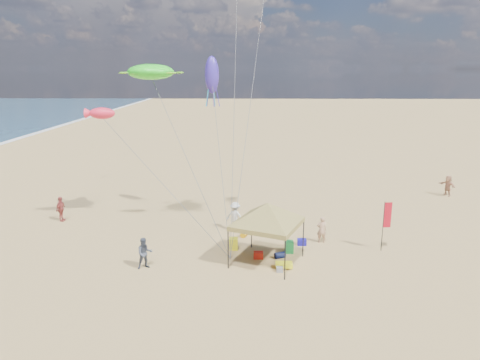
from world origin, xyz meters
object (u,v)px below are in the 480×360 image
Objects in this scene: feather_flag at (386,218)px; cooler_blue at (302,242)px; chair_yellow at (234,244)px; person_near_c at (235,216)px; person_near_b at (145,253)px; canopy_tent at (267,205)px; person_far_a at (61,209)px; beach_cart at (284,265)px; cooler_red at (258,255)px; chair_green at (289,247)px; person_near_a at (322,230)px; person_far_c at (448,186)px.

feather_flag is 5.63× the size of cooler_blue.
feather_flag is at bearing -0.27° from chair_yellow.
person_near_b is at bearing 70.13° from person_near_c.
canopy_tent reaches higher than cooler_blue.
cooler_blue is 0.30× the size of person_far_a.
feather_flag is 9.55m from person_near_c.
canopy_tent is 7.08m from person_near_b.
person_far_a is at bearing 111.71° from person_near_b.
cooler_blue is 3.54m from beach_cart.
person_near_c reaches higher than cooler_red.
feather_flag is 4.34× the size of chair_green.
cooler_red is 2.02m from chair_green.
feather_flag is at bearing -9.17° from cooler_blue.
person_near_a is at bearing 12.30° from chair_yellow.
person_near_b is at bearing -158.88° from cooler_blue.
person_far_a reaches higher than person_near_a.
chair_yellow is 0.40× the size of person_near_b.
canopy_tent reaches higher than person_near_c.
person_far_c is (14.50, 12.27, 0.54)m from chair_green.
canopy_tent is 3.32× the size of person_far_a.
cooler_red is 0.77× the size of chair_yellow.
canopy_tent is at bearing 140.10° from beach_cart.
cooler_blue is 0.30× the size of person_far_c.
person_far_a is (-21.24, 4.89, -1.14)m from feather_flag.
canopy_tent is 15.89m from person_far_a.
canopy_tent reaches higher than chair_yellow.
person_near_a is at bearing -2.79° from person_near_b.
chair_yellow is 0.78× the size of beach_cart.
person_near_a is at bearing 19.80° from cooler_blue.
canopy_tent is at bearing -134.93° from chair_green.
canopy_tent reaches higher than beach_cart.
canopy_tent reaches higher than cooler_red.
person_near_c is (-5.40, 2.08, 0.13)m from person_near_a.
person_far_a is at bearing 155.02° from canopy_tent.
person_far_c is (13.61, 11.12, 0.70)m from cooler_blue.
person_near_a is at bearing 177.32° from person_near_c.
chair_green is at bearing -101.01° from person_far_a.
chair_green reaches higher than cooler_red.
cooler_blue is at bearing 16.36° from person_near_a.
chair_yellow is at bearing 8.87° from person_near_a.
person_near_a is at bearing 31.94° from cooler_red.
cooler_red is 3.37m from cooler_blue.
cooler_blue is at bearing 67.73° from beach_cart.
chair_yellow is (-4.15, -0.73, 0.16)m from cooler_blue.
cooler_red is at bearing -10.92° from person_near_b.
person_far_c is at bearing -135.78° from person_near_c.
chair_yellow is at bearing -170.06° from cooler_blue.
canopy_tent is at bearing -107.33° from person_far_a.
person_far_c is (12.35, 10.66, 0.06)m from person_near_a.
canopy_tent is 7.34m from feather_flag.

